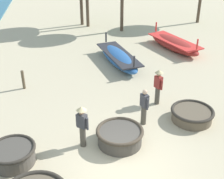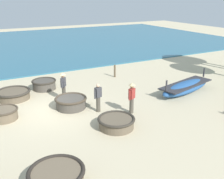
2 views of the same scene
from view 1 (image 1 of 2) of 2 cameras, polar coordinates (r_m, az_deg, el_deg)
ground_plane at (r=10.94m, az=1.90°, el=-13.28°), size 80.00×80.00×0.00m
coracle_beside_post at (r=13.26m, az=14.43°, el=-4.42°), size 1.77×1.77×0.51m
coracle_far_left at (r=11.26m, az=-17.69°, el=-11.22°), size 1.59×1.59×0.63m
coracle_front_right at (r=11.56m, az=1.43°, el=-8.46°), size 1.76×1.76×0.62m
long_boat_white_hull at (r=18.01m, az=1.22°, el=5.85°), size 2.19×4.62×1.24m
long_boat_red_hull at (r=20.48m, az=11.32°, el=8.18°), size 2.74×4.44×1.28m
fisherman_by_coracle at (r=11.14m, az=-5.46°, el=-6.28°), size 0.43×0.38×1.67m
fisherman_crouching at (r=12.40m, az=5.90°, el=-3.03°), size 0.31×0.51×1.57m
fisherman_hauling at (r=13.81m, az=8.44°, el=0.88°), size 0.36×0.48×1.67m
mooring_post_mid_beach at (r=15.77m, az=-15.93°, el=1.74°), size 0.14×0.14×0.95m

